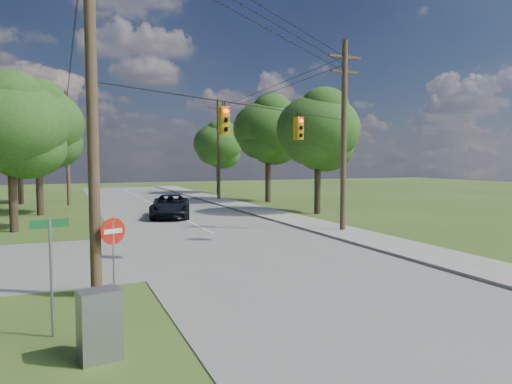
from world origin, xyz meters
name	(u,v)px	position (x,y,z in m)	size (l,w,h in m)	color
ground	(249,284)	(0.00, 0.00, 0.00)	(140.00, 140.00, 0.00)	#37511B
main_road	(248,251)	(2.00, 5.00, 0.01)	(10.00, 100.00, 0.03)	gray
sidewalk_east	(373,239)	(8.70, 5.00, 0.06)	(2.60, 100.00, 0.12)	#ABA8A0
pole_sw	(91,80)	(-4.60, 0.40, 6.23)	(2.00, 0.32, 12.00)	brown
pole_ne	(344,133)	(8.90, 8.00, 5.47)	(2.00, 0.32, 10.50)	brown
pole_north_e	(219,149)	(8.90, 30.00, 5.13)	(2.00, 0.32, 10.00)	brown
pole_north_w	(68,147)	(-5.00, 30.00, 5.13)	(2.00, 0.32, 10.00)	brown
power_lines	(195,67)	(1.50, 11.54, 9.15)	(13.93, 29.62, 4.93)	black
traffic_signals	(265,124)	(2.55, 4.43, 5.50)	(4.91, 3.27, 1.05)	#C59A0B
tree_w_near	(10,125)	(-8.00, 15.00, 5.92)	(6.00, 6.00, 8.40)	#453322
tree_w_mid	(38,124)	(-7.00, 23.00, 6.58)	(6.40, 6.40, 9.22)	#453322
tree_w_far	(19,135)	(-9.00, 33.00, 6.25)	(6.00, 6.00, 8.73)	#453322
tree_e_near	(318,129)	(12.00, 16.00, 6.25)	(6.20, 6.20, 8.81)	#453322
tree_e_mid	(268,129)	(12.50, 26.00, 6.91)	(6.60, 6.60, 9.64)	#453322
tree_e_far	(218,144)	(11.50, 38.00, 5.92)	(5.80, 5.80, 8.32)	#453322
car_main_north	(170,206)	(1.38, 17.89, 0.81)	(2.59, 5.62, 1.56)	black
control_cabinet	(100,325)	(-4.82, -4.00, 0.71)	(0.79, 0.57, 1.42)	gray
do_not_enter_sign	(113,239)	(-4.13, 0.18, 1.71)	(0.72, 0.35, 2.34)	gray
street_name_sign	(51,262)	(-5.71, -2.34, 1.71)	(0.79, 0.24, 2.69)	gray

